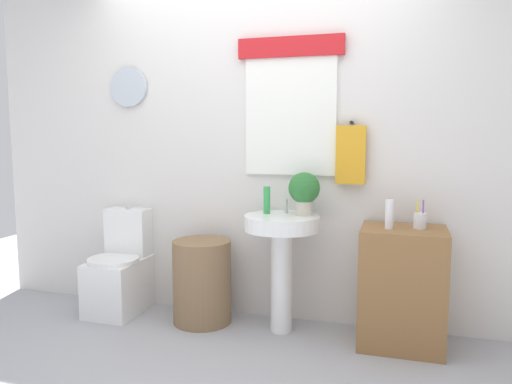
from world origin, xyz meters
TOP-DOWN VIEW (x-y plane):
  - ground_plane at (0.00, 0.00)m, footprint 8.00×8.00m
  - back_wall at (0.00, 1.15)m, footprint 4.40×0.18m
  - toilet at (-1.04, 0.89)m, footprint 0.38×0.51m
  - laundry_hamper at (-0.34, 0.85)m, footprint 0.42×0.42m
  - pedestal_sink at (0.25, 0.85)m, footprint 0.52×0.52m
  - faucet at (0.25, 0.97)m, footprint 0.03×0.03m
  - wooden_cabinet at (1.05, 0.85)m, footprint 0.53×0.44m
  - soap_bottle at (0.13, 0.90)m, footprint 0.05×0.05m
  - potted_plant at (0.39, 0.91)m, footprint 0.21×0.21m
  - lotion_bottle at (0.95, 0.81)m, footprint 0.05×0.05m
  - toothbrush_cup at (1.14, 0.87)m, footprint 0.08×0.08m

SIDE VIEW (x-z plane):
  - ground_plane at x=0.00m, z-range 0.00..0.00m
  - laundry_hamper at x=-0.34m, z-range 0.00..0.60m
  - toilet at x=-1.04m, z-range -0.10..0.70m
  - wooden_cabinet at x=1.05m, z-range 0.00..0.77m
  - pedestal_sink at x=0.25m, z-range 0.20..1.02m
  - toothbrush_cup at x=1.14m, z-range 0.73..0.92m
  - lotion_bottle at x=0.95m, z-range 0.77..0.96m
  - faucet at x=0.25m, z-range 0.82..0.92m
  - soap_bottle at x=0.13m, z-range 0.82..1.00m
  - potted_plant at x=0.39m, z-range 0.84..1.13m
  - back_wall at x=0.00m, z-range 0.01..2.61m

